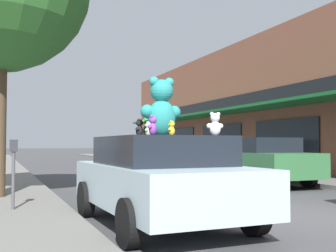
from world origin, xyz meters
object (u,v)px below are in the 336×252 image
at_px(teddy_bear_purple, 153,126).
at_px(parked_car_far_right, 174,154).
at_px(parked_car_far_center, 254,159).
at_px(parking_meter, 13,165).
at_px(teddy_bear_white, 215,124).
at_px(teddy_bear_cream, 148,129).
at_px(teddy_bear_giant, 162,108).
at_px(teddy_bear_yellow, 172,129).
at_px(plush_art_car, 160,178).
at_px(teddy_bear_black, 139,128).
at_px(teddy_bear_green, 147,127).

height_order(teddy_bear_purple, parked_car_far_right, teddy_bear_purple).
distance_m(parked_car_far_center, parking_meter, 8.30).
height_order(parked_car_far_center, parking_meter, parked_car_far_center).
height_order(teddy_bear_white, parking_meter, teddy_bear_white).
distance_m(teddy_bear_cream, teddy_bear_white, 1.11).
relative_size(teddy_bear_giant, teddy_bear_white, 2.69).
height_order(teddy_bear_cream, teddy_bear_yellow, teddy_bear_cream).
distance_m(plush_art_car, teddy_bear_black, 0.93).
xyz_separation_m(teddy_bear_green, teddy_bear_yellow, (0.08, -0.90, -0.06)).
relative_size(teddy_bear_purple, teddy_bear_cream, 1.18).
bearing_deg(plush_art_car, teddy_bear_yellow, -90.08).
height_order(teddy_bear_giant, teddy_bear_green, teddy_bear_giant).
bearing_deg(teddy_bear_purple, teddy_bear_black, -141.59).
bearing_deg(teddy_bear_black, plush_art_car, 71.32).
bearing_deg(parked_car_far_center, parked_car_far_right, 90.00).
relative_size(teddy_bear_white, parking_meter, 0.29).
bearing_deg(teddy_bear_white, parked_car_far_center, -117.45).
xyz_separation_m(teddy_bear_giant, teddy_bear_white, (0.59, -0.77, -0.30)).
xyz_separation_m(teddy_bear_purple, teddy_bear_cream, (0.23, 0.84, -0.02)).
relative_size(teddy_bear_black, parked_car_far_right, 0.07).
bearing_deg(teddy_bear_yellow, teddy_bear_white, 112.51).
xyz_separation_m(teddy_bear_purple, parking_meter, (-1.77, 2.57, -0.64)).
bearing_deg(teddy_bear_white, teddy_bear_purple, 16.70).
distance_m(teddy_bear_purple, teddy_bear_yellow, 0.57).
relative_size(teddy_bear_white, parked_car_far_right, 0.08).
height_order(teddy_bear_green, teddy_bear_white, same).
xyz_separation_m(teddy_bear_green, parking_meter, (-2.13, 1.31, -0.68)).
bearing_deg(teddy_bear_white, teddy_bear_yellow, -10.67).
height_order(teddy_bear_black, parking_meter, teddy_bear_black).
distance_m(teddy_bear_cream, parking_meter, 2.71).
bearing_deg(teddy_bear_giant, teddy_bear_white, 124.03).
height_order(teddy_bear_green, teddy_bear_cream, teddy_bear_green).
distance_m(teddy_bear_purple, parked_car_far_center, 8.41).
bearing_deg(teddy_bear_purple, parking_meter, -98.02).
distance_m(teddy_bear_giant, parked_car_far_center, 7.49).
bearing_deg(teddy_bear_giant, parking_meter, -40.33).
bearing_deg(teddy_bear_cream, teddy_bear_giant, 137.10).
bearing_deg(parked_car_far_center, teddy_bear_purple, -133.42).
xyz_separation_m(teddy_bear_white, parking_meter, (-2.83, 2.46, -0.68)).
height_order(teddy_bear_purple, teddy_bear_white, teddy_bear_white).
bearing_deg(teddy_bear_white, teddy_bear_black, -39.50).
bearing_deg(parked_car_far_center, parking_meter, -154.98).
distance_m(plush_art_car, parking_meter, 2.82).
bearing_deg(parked_car_far_right, teddy_bear_white, -110.33).
distance_m(plush_art_car, teddy_bear_white, 1.27).
height_order(teddy_bear_purple, teddy_bear_black, teddy_bear_black).
distance_m(plush_art_car, teddy_bear_yellow, 0.91).
xyz_separation_m(teddy_bear_purple, teddy_bear_yellow, (0.44, 0.36, -0.02)).
height_order(plush_art_car, teddy_bear_black, teddy_bear_black).
xyz_separation_m(teddy_bear_cream, parked_car_far_center, (5.53, 5.25, -0.75)).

